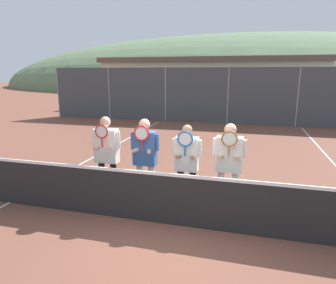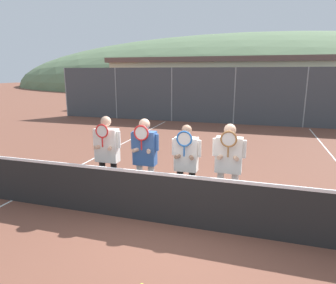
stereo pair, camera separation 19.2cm
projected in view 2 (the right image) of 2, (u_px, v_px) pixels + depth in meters
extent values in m
plane|color=brown|center=(177.00, 225.00, 5.44)|extent=(120.00, 120.00, 0.00)
ellipsoid|color=#5B7551|center=(253.00, 87.00, 54.49)|extent=(93.31, 51.84, 18.14)
cube|color=beige|center=(218.00, 85.00, 23.42)|extent=(16.13, 5.00, 3.41)
cube|color=brown|center=(219.00, 60.00, 22.99)|extent=(16.63, 5.50, 0.36)
cylinder|color=gray|center=(66.00, 92.00, 18.64)|extent=(0.06, 0.06, 2.96)
cylinder|color=gray|center=(116.00, 93.00, 17.66)|extent=(0.06, 0.06, 2.96)
cylinder|color=gray|center=(172.00, 95.00, 16.68)|extent=(0.06, 0.06, 2.96)
cylinder|color=gray|center=(234.00, 96.00, 15.70)|extent=(0.06, 0.06, 2.96)
cylinder|color=gray|center=(306.00, 98.00, 14.72)|extent=(0.06, 0.06, 2.96)
cube|color=#42474C|center=(234.00, 96.00, 15.70)|extent=(20.62, 0.02, 2.96)
cube|color=black|center=(177.00, 202.00, 5.33)|extent=(9.79, 0.02, 0.93)
cube|color=white|center=(177.00, 176.00, 5.22)|extent=(9.79, 0.03, 0.06)
cube|color=white|center=(87.00, 162.00, 9.29)|extent=(0.05, 16.00, 0.01)
cylinder|color=black|center=(103.00, 181.00, 6.44)|extent=(0.13, 0.13, 0.89)
cylinder|color=black|center=(114.00, 182.00, 6.36)|extent=(0.13, 0.13, 0.89)
cube|color=white|center=(107.00, 145.00, 6.22)|extent=(0.49, 0.22, 0.70)
sphere|color=tan|center=(106.00, 121.00, 6.11)|extent=(0.21, 0.21, 0.21)
cylinder|color=white|center=(95.00, 138.00, 6.27)|extent=(0.08, 0.08, 0.35)
cylinder|color=white|center=(118.00, 140.00, 6.11)|extent=(0.08, 0.08, 0.35)
cylinder|color=tan|center=(100.00, 147.00, 6.17)|extent=(0.16, 0.27, 0.08)
cylinder|color=tan|center=(110.00, 147.00, 6.10)|extent=(0.16, 0.27, 0.08)
cylinder|color=red|center=(102.00, 142.00, 6.03)|extent=(0.03, 0.03, 0.20)
torus|color=red|center=(102.00, 131.00, 5.98)|extent=(0.29, 0.03, 0.29)
cylinder|color=silver|center=(102.00, 131.00, 5.98)|extent=(0.24, 0.00, 0.24)
cylinder|color=white|center=(140.00, 184.00, 6.27)|extent=(0.13, 0.13, 0.87)
cylinder|color=white|center=(151.00, 185.00, 6.20)|extent=(0.13, 0.13, 0.87)
cube|color=#335693|center=(145.00, 148.00, 6.06)|extent=(0.46, 0.22, 0.69)
sphere|color=tan|center=(144.00, 124.00, 5.94)|extent=(0.22, 0.22, 0.22)
cylinder|color=#335693|center=(133.00, 141.00, 6.10)|extent=(0.08, 0.08, 0.34)
cylinder|color=#335693|center=(157.00, 142.00, 5.95)|extent=(0.08, 0.08, 0.34)
cylinder|color=tan|center=(138.00, 149.00, 6.01)|extent=(0.16, 0.27, 0.08)
cylinder|color=tan|center=(149.00, 150.00, 5.94)|extent=(0.16, 0.27, 0.08)
cylinder|color=red|center=(141.00, 145.00, 5.86)|extent=(0.03, 0.03, 0.20)
torus|color=red|center=(141.00, 133.00, 5.81)|extent=(0.31, 0.03, 0.31)
cylinder|color=silver|center=(141.00, 133.00, 5.81)|extent=(0.26, 0.00, 0.26)
cylinder|color=black|center=(180.00, 190.00, 6.00)|extent=(0.13, 0.13, 0.84)
cylinder|color=black|center=(192.00, 191.00, 5.93)|extent=(0.13, 0.13, 0.84)
cube|color=white|center=(186.00, 154.00, 5.79)|extent=(0.44, 0.22, 0.66)
sphere|color=#997056|center=(187.00, 130.00, 5.68)|extent=(0.20, 0.20, 0.20)
cylinder|color=white|center=(174.00, 147.00, 5.83)|extent=(0.08, 0.08, 0.32)
cylinder|color=white|center=(199.00, 149.00, 5.69)|extent=(0.08, 0.08, 0.32)
cylinder|color=#997056|center=(180.00, 156.00, 5.74)|extent=(0.16, 0.27, 0.08)
cylinder|color=#997056|center=(191.00, 156.00, 5.68)|extent=(0.16, 0.27, 0.08)
cylinder|color=#1E5BAD|center=(184.00, 151.00, 5.60)|extent=(0.03, 0.03, 0.20)
torus|color=#1E5BAD|center=(184.00, 139.00, 5.54)|extent=(0.31, 0.03, 0.31)
cylinder|color=silver|center=(184.00, 139.00, 5.54)|extent=(0.25, 0.00, 0.25)
cylinder|color=white|center=(220.00, 192.00, 5.84)|extent=(0.13, 0.13, 0.86)
cylinder|color=white|center=(234.00, 194.00, 5.76)|extent=(0.13, 0.13, 0.86)
cube|color=white|center=(229.00, 155.00, 5.63)|extent=(0.49, 0.22, 0.68)
sphere|color=tan|center=(230.00, 130.00, 5.52)|extent=(0.22, 0.22, 0.22)
cylinder|color=white|center=(215.00, 147.00, 5.67)|extent=(0.08, 0.08, 0.33)
cylinder|color=white|center=(244.00, 149.00, 5.52)|extent=(0.08, 0.08, 0.33)
cylinder|color=tan|center=(222.00, 156.00, 5.58)|extent=(0.16, 0.27, 0.08)
cylinder|color=tan|center=(235.00, 157.00, 5.51)|extent=(0.16, 0.27, 0.08)
cylinder|color=#936033|center=(228.00, 152.00, 5.43)|extent=(0.03, 0.03, 0.20)
torus|color=#936033|center=(229.00, 139.00, 5.38)|extent=(0.31, 0.03, 0.31)
cylinder|color=silver|center=(229.00, 139.00, 5.38)|extent=(0.25, 0.00, 0.25)
cube|color=maroon|center=(151.00, 102.00, 20.84)|extent=(4.06, 1.77, 0.75)
cube|color=#2D3842|center=(151.00, 92.00, 20.68)|extent=(2.23, 1.62, 0.61)
cylinder|color=black|center=(165.00, 110.00, 19.71)|extent=(0.60, 0.16, 0.60)
cylinder|color=black|center=(173.00, 107.00, 21.39)|extent=(0.60, 0.16, 0.60)
cylinder|color=black|center=(128.00, 108.00, 20.46)|extent=(0.60, 0.16, 0.60)
cylinder|color=black|center=(139.00, 105.00, 22.14)|extent=(0.60, 0.16, 0.60)
cube|color=black|center=(221.00, 104.00, 19.19)|extent=(4.59, 1.89, 0.86)
cube|color=#2D3842|center=(222.00, 91.00, 19.02)|extent=(2.53, 1.74, 0.70)
cylinder|color=black|center=(244.00, 113.00, 17.97)|extent=(0.60, 0.16, 0.60)
cylinder|color=black|center=(245.00, 109.00, 19.76)|extent=(0.60, 0.16, 0.60)
cylinder|color=black|center=(195.00, 111.00, 18.82)|extent=(0.60, 0.16, 0.60)
cylinder|color=black|center=(201.00, 108.00, 20.62)|extent=(0.60, 0.16, 0.60)
cube|color=navy|center=(310.00, 107.00, 17.83)|extent=(4.76, 1.79, 0.79)
cube|color=#2D3842|center=(311.00, 95.00, 17.67)|extent=(2.62, 1.65, 0.64)
cylinder|color=black|center=(334.00, 112.00, 18.33)|extent=(0.60, 0.16, 0.60)
cylinder|color=black|center=(283.00, 114.00, 17.51)|extent=(0.60, 0.16, 0.60)
cylinder|color=black|center=(281.00, 111.00, 19.22)|extent=(0.60, 0.16, 0.60)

